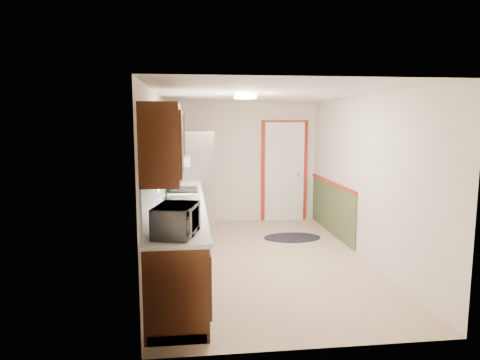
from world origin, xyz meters
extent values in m
cube|color=tan|center=(0.00, 0.00, 0.00)|extent=(3.20, 5.20, 0.12)
cube|color=white|center=(0.00, 0.00, 2.40)|extent=(3.20, 5.20, 0.12)
cube|color=beige|center=(0.00, 2.50, 1.20)|extent=(3.20, 0.10, 2.40)
cube|color=beige|center=(0.00, -2.50, 1.20)|extent=(3.20, 0.10, 2.40)
cube|color=beige|center=(-1.50, 0.00, 1.20)|extent=(0.10, 5.20, 2.40)
cube|color=beige|center=(1.50, 0.00, 1.20)|extent=(0.10, 5.20, 2.40)
cube|color=#391A0D|center=(-1.20, -0.30, 0.45)|extent=(0.60, 4.00, 0.90)
cube|color=white|center=(-1.19, -0.30, 0.92)|extent=(0.63, 4.00, 0.04)
cube|color=#5990D9|center=(-1.49, -0.30, 1.22)|extent=(0.02, 4.00, 0.55)
cube|color=#391A0D|center=(-1.32, -1.60, 1.83)|extent=(0.35, 1.40, 0.75)
cube|color=#391A0D|center=(-1.32, 1.10, 1.83)|extent=(0.35, 1.20, 0.75)
cube|color=white|center=(-1.49, -0.20, 1.62)|extent=(0.02, 1.00, 0.90)
cube|color=#C55324|center=(-1.44, -0.20, 1.97)|extent=(0.05, 1.12, 0.24)
cube|color=#B7B7BC|center=(-1.19, -0.20, 0.95)|extent=(0.52, 0.82, 0.02)
cube|color=white|center=(-1.27, 1.15, 1.38)|extent=(0.45, 0.60, 0.15)
cube|color=maroon|center=(0.85, 2.47, 1.00)|extent=(0.94, 0.05, 2.08)
cube|color=white|center=(0.85, 2.44, 1.00)|extent=(0.80, 0.04, 2.00)
cube|color=#3E4A2A|center=(1.49, 1.35, 0.45)|extent=(0.02, 2.30, 0.90)
cube|color=maroon|center=(1.48, 1.35, 0.92)|extent=(0.04, 2.30, 0.06)
cylinder|color=#FFD88C|center=(-0.30, -0.20, 2.36)|extent=(0.30, 0.30, 0.06)
imported|color=white|center=(-1.20, -1.95, 1.12)|extent=(0.41, 0.59, 0.36)
cube|color=#B7B7BC|center=(-1.02, 2.05, 0.92)|extent=(0.82, 0.77, 1.84)
cylinder|color=black|center=(-1.28, 1.65, 0.83)|extent=(0.02, 0.02, 1.29)
ellipsoid|color=black|center=(0.70, 1.10, 0.01)|extent=(1.01, 0.67, 0.01)
cube|color=black|center=(-1.19, 0.75, 0.95)|extent=(0.50, 0.60, 0.02)
camera|label=1|loc=(-1.07, -6.00, 2.04)|focal=32.00mm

